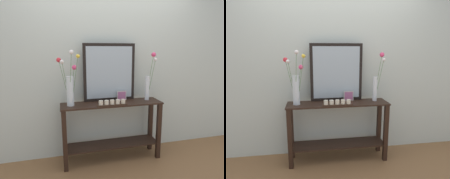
# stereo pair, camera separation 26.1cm
# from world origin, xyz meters

# --- Properties ---
(ground_plane) EXTENTS (7.00, 6.00, 0.02)m
(ground_plane) POSITION_xyz_m (0.00, 0.00, -0.01)
(ground_plane) COLOR brown
(wall_back) EXTENTS (6.40, 0.08, 2.70)m
(wall_back) POSITION_xyz_m (0.00, 0.29, 1.35)
(wall_back) COLOR beige
(wall_back) RESTS_ON ground
(console_table) EXTENTS (1.35, 0.35, 0.82)m
(console_table) POSITION_xyz_m (0.00, 0.00, 0.50)
(console_table) COLOR black
(console_table) RESTS_ON ground
(mirror_leaning) EXTENTS (0.72, 0.03, 0.78)m
(mirror_leaning) POSITION_xyz_m (0.00, 0.14, 1.21)
(mirror_leaning) COLOR black
(mirror_leaning) RESTS_ON console_table
(tall_vase_left) EXTENTS (0.28, 0.25, 0.70)m
(tall_vase_left) POSITION_xyz_m (-0.54, 0.00, 1.09)
(tall_vase_left) COLOR silver
(tall_vase_left) RESTS_ON console_table
(vase_right) EXTENTS (0.17, 0.09, 0.66)m
(vase_right) POSITION_xyz_m (0.54, 0.05, 1.08)
(vase_right) COLOR silver
(vase_right) RESTS_ON console_table
(candle_tray) EXTENTS (0.39, 0.09, 0.07)m
(candle_tray) POSITION_xyz_m (-0.02, -0.10, 0.85)
(candle_tray) COLOR #382316
(candle_tray) RESTS_ON console_table
(picture_frame_small) EXTENTS (0.14, 0.01, 0.14)m
(picture_frame_small) POSITION_xyz_m (0.16, 0.09, 0.89)
(picture_frame_small) COLOR #B7B2AD
(picture_frame_small) RESTS_ON console_table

